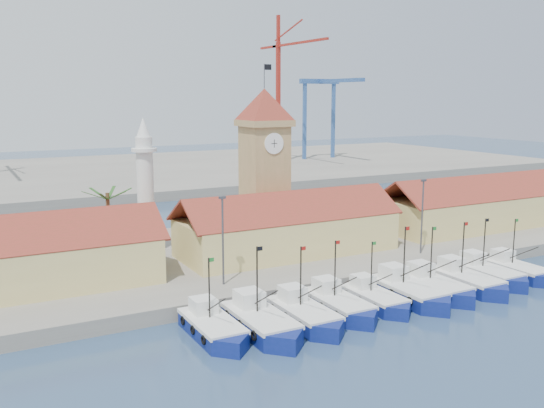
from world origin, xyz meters
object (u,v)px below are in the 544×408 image
boat_0 (214,329)px  clock_tower (264,162)px  boat_5 (409,293)px  minaret (145,186)px

boat_0 → clock_tower: bearing=53.7°
clock_tower → boat_5: bearing=-80.2°
boat_5 → clock_tower: clock_tower is taller
boat_0 → boat_5: boat_5 is taller
boat_0 → boat_5: 20.90m
boat_0 → clock_tower: (16.81, 22.88, 11.22)m
boat_5 → minaret: bearing=126.8°
boat_5 → minaret: size_ratio=0.64×
minaret → boat_5: bearing=-53.2°
boat_0 → clock_tower: clock_tower is taller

